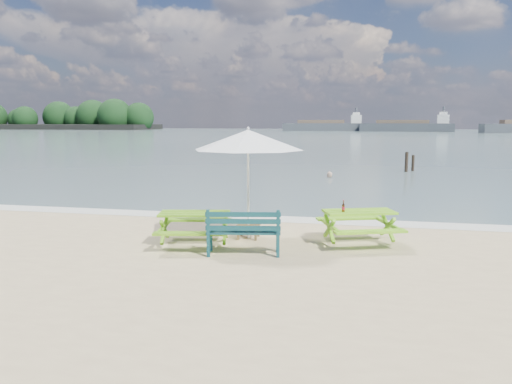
% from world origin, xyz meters
% --- Properties ---
extents(sea, '(300.00, 300.00, 0.00)m').
position_xyz_m(sea, '(0.00, 85.00, 0.00)').
color(sea, slate).
rests_on(sea, ground).
extents(foam_strip, '(22.00, 0.90, 0.01)m').
position_xyz_m(foam_strip, '(0.00, 4.60, 0.01)').
color(foam_strip, silver).
rests_on(foam_strip, ground).
extents(island_headland, '(90.00, 22.00, 7.60)m').
position_xyz_m(island_headland, '(-110.00, 140.00, 3.26)').
color(island_headland, black).
rests_on(island_headland, ground).
extents(picnic_table_left, '(1.89, 2.02, 0.75)m').
position_xyz_m(picnic_table_left, '(-1.54, 1.26, 0.36)').
color(picnic_table_left, '#5D9717').
rests_on(picnic_table_left, ground).
extents(picnic_table_right, '(2.08, 2.19, 0.76)m').
position_xyz_m(picnic_table_right, '(2.07, 2.22, 0.36)').
color(picnic_table_right, '#6EB51B').
rests_on(picnic_table_right, ground).
extents(park_bench, '(1.61, 0.80, 0.95)m').
position_xyz_m(park_bench, '(-0.28, 0.73, 0.29)').
color(park_bench, '#0E343A').
rests_on(park_bench, ground).
extents(side_table, '(0.55, 0.55, 0.34)m').
position_xyz_m(side_table, '(-0.51, 2.16, 0.18)').
color(side_table, brown).
rests_on(side_table, ground).
extents(patio_umbrella, '(2.73, 2.73, 2.58)m').
position_xyz_m(patio_umbrella, '(-0.51, 2.16, 2.34)').
color(patio_umbrella, silver).
rests_on(patio_umbrella, ground).
extents(beer_bottle, '(0.07, 0.07, 0.27)m').
position_xyz_m(beer_bottle, '(1.72, 2.00, 0.84)').
color(beer_bottle, brown).
rests_on(beer_bottle, picnic_table_right).
extents(swimmer, '(0.66, 0.53, 1.59)m').
position_xyz_m(swimmer, '(0.50, 15.64, -0.51)').
color(swimmer, tan).
rests_on(swimmer, ground).
extents(mooring_pilings, '(0.57, 0.77, 1.30)m').
position_xyz_m(mooring_pilings, '(4.59, 19.40, 0.41)').
color(mooring_pilings, black).
rests_on(mooring_pilings, ground).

